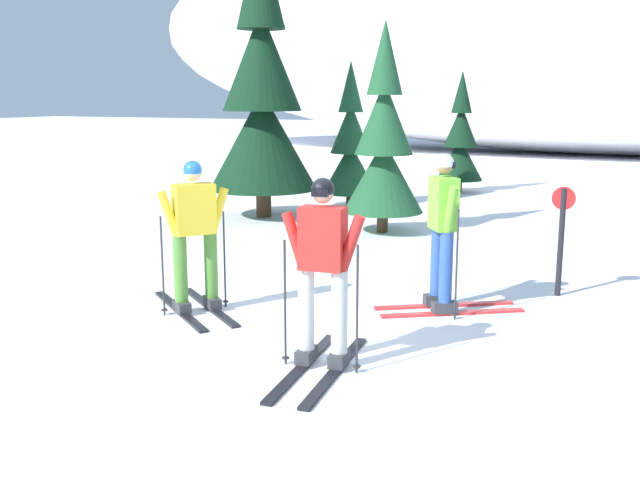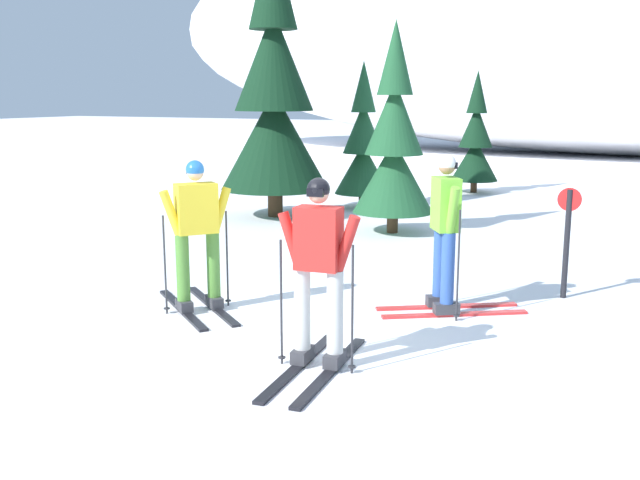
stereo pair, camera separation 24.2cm
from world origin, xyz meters
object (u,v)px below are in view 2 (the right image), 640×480
Objects in this scene: pine_tree_far_left at (274,99)px; trail_marker_post at (567,236)px; skier_red_jacket at (318,271)px; pine_tree_center_left at (363,147)px; pine_tree_center_right at (394,146)px; skier_yellow_jacket at (197,233)px; pine_tree_center at (475,142)px; skier_lime_jacket at (446,231)px.

trail_marker_post is at bearing -31.92° from pine_tree_far_left.
skier_red_jacket is at bearing -58.41° from pine_tree_far_left.
pine_tree_center_right is (1.61, -2.52, 0.23)m from pine_tree_center_left.
pine_tree_center is (0.32, 11.64, 0.36)m from skier_yellow_jacket.
skier_lime_jacket is at bearing 75.62° from skier_red_jacket.
pine_tree_center_left is (-3.26, 9.05, 0.43)m from skier_red_jacket.
skier_yellow_jacket reaches higher than trail_marker_post.
skier_lime_jacket is 4.94m from pine_tree_center_right.
skier_lime_jacket is at bearing -133.53° from trail_marker_post.
skier_lime_jacket reaches higher than trail_marker_post.
pine_tree_far_left reaches higher than pine_tree_center_right.
pine_tree_far_left is 1.85× the size of pine_tree_center.
pine_tree_center is at bearing 97.54° from skier_red_jacket.
skier_lime_jacket is 0.48× the size of pine_tree_center_right.
trail_marker_post is at bearing 32.72° from skier_yellow_jacket.
pine_tree_center_left is 3.92m from pine_tree_center.
pine_tree_far_left is (-4.98, 5.05, 1.42)m from skier_lime_jacket.
skier_red_jacket is 9.63m from pine_tree_center_left.
skier_yellow_jacket is at bearing 153.55° from skier_red_jacket.
pine_tree_far_left is 4.17× the size of trail_marker_post.
pine_tree_center is 6.11m from pine_tree_center_right.
pine_tree_center_left is at bearing 109.83° from skier_red_jacket.
skier_lime_jacket is 7.23m from pine_tree_far_left.
pine_tree_center is (1.59, 3.58, -0.05)m from pine_tree_center_left.
skier_red_jacket is 0.48× the size of pine_tree_center_right.
pine_tree_center is 2.25× the size of trail_marker_post.
pine_tree_center_left is (-1.27, 8.06, 0.41)m from skier_yellow_jacket.
pine_tree_center_left is (-3.82, 6.90, 0.38)m from skier_lime_jacket.
pine_tree_center_left is at bearing 131.23° from trail_marker_post.
pine_tree_center_left is at bearing 118.93° from skier_lime_jacket.
pine_tree_center_right is (-1.65, 6.53, 0.66)m from skier_red_jacket.
pine_tree_far_left reaches higher than skier_lime_jacket.
skier_red_jacket is 0.57× the size of pine_tree_center_left.
skier_yellow_jacket is 11.65m from pine_tree_center.
pine_tree_center_left is at bearing -113.98° from pine_tree_center.
pine_tree_center is at bearing 90.19° from pine_tree_center_right.
pine_tree_far_left is at bearing 111.40° from skier_yellow_jacket.
pine_tree_far_left reaches higher than trail_marker_post.
skier_red_jacket is 0.32× the size of pine_tree_far_left.
pine_tree_far_left is at bearing -122.08° from pine_tree_center_left.
skier_red_jacket is at bearing -26.45° from skier_yellow_jacket.
pine_tree_center_right is (-2.20, 4.38, 0.62)m from skier_lime_jacket.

